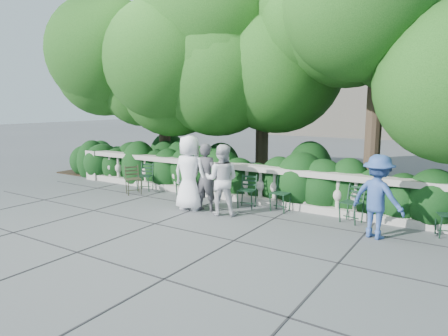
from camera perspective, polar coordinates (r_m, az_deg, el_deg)
The scene contains 14 objects.
ground at distance 9.30m, azimuth -3.35°, elevation -6.93°, with size 90.00×90.00×0.00m, color #494D50.
balustrade at distance 10.65m, azimuth 2.33°, elevation -2.15°, with size 12.00×0.44×1.00m.
shrub_hedge at distance 11.78m, azimuth 5.27°, elevation -3.49°, with size 15.00×2.60×1.70m, color black, non-canonical shape.
tree_canopy at distance 11.46m, azimuth 9.20°, elevation 16.01°, with size 15.04×6.52×6.78m.
chair_a at distance 12.10m, azimuth -11.44°, elevation -3.30°, with size 0.44×0.48×0.84m, color black, non-canonical shape.
chair_b at distance 11.01m, azimuth -5.87°, elevation -4.41°, with size 0.44×0.48×0.84m, color black, non-canonical shape.
chair_c at distance 9.93m, azimuth 3.00°, elevation -5.87°, with size 0.44×0.48×0.84m, color black, non-canonical shape.
chair_d at distance 9.70m, azimuth 7.60°, elevation -6.31°, with size 0.44×0.48×0.84m, color black, non-canonical shape.
chair_e at distance 9.14m, azimuth 17.19°, elevation -7.62°, with size 0.44×0.48×0.84m, color black, non-canonical shape.
chair_weathered at distance 11.66m, azimuth -12.61°, elevation -3.81°, with size 0.44×0.48×0.84m, color black, non-canonical shape.
person_businessman at distance 9.72m, azimuth -4.94°, elevation -0.71°, with size 0.89×0.58×1.83m, color white.
person_woman_grey at distance 9.64m, azimuth -2.60°, elevation -1.30°, with size 0.60×0.40×1.65m, color #424046.
person_casual_man at distance 9.28m, azimuth -0.33°, elevation -1.68°, with size 0.81×0.63×1.66m, color silver.
person_older_blue at distance 8.22m, azimuth 21.10°, elevation -3.85°, with size 1.05×0.60×1.63m, color #2D4988.
Camera 1 is at (5.27, -7.21, 2.58)m, focal length 32.00 mm.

